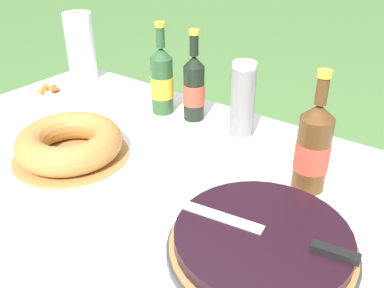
{
  "coord_description": "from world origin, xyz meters",
  "views": [
    {
      "loc": [
        0.53,
        -0.65,
        1.32
      ],
      "look_at": [
        -0.06,
        0.16,
        0.75
      ],
      "focal_mm": 40.0,
      "sensor_mm": 36.0,
      "label": 1
    }
  ],
  "objects_px": {
    "juice_bottle_red": "(194,87)",
    "paper_towel_roll": "(81,47)",
    "serving_knife": "(278,234)",
    "cup_stack": "(242,101)",
    "berry_tart": "(262,243)",
    "cider_bottle_amber": "(313,148)",
    "cider_bottle_green": "(162,80)",
    "snack_plate_right": "(54,91)",
    "bundt_cake": "(70,143)"
  },
  "relations": [
    {
      "from": "cider_bottle_green",
      "to": "snack_plate_right",
      "type": "relative_size",
      "value": 1.57
    },
    {
      "from": "serving_knife",
      "to": "cup_stack",
      "type": "relative_size",
      "value": 1.55
    },
    {
      "from": "cider_bottle_green",
      "to": "juice_bottle_red",
      "type": "xyz_separation_m",
      "value": [
        0.12,
        0.02,
        -0.0
      ]
    },
    {
      "from": "berry_tart",
      "to": "paper_towel_roll",
      "type": "bearing_deg",
      "value": 156.21
    },
    {
      "from": "cup_stack",
      "to": "snack_plate_right",
      "type": "height_order",
      "value": "cup_stack"
    },
    {
      "from": "cup_stack",
      "to": "snack_plate_right",
      "type": "xyz_separation_m",
      "value": [
        -0.74,
        -0.12,
        -0.11
      ]
    },
    {
      "from": "juice_bottle_red",
      "to": "snack_plate_right",
      "type": "xyz_separation_m",
      "value": [
        -0.55,
        -0.14,
        -0.1
      ]
    },
    {
      "from": "cider_bottle_green",
      "to": "paper_towel_roll",
      "type": "height_order",
      "value": "cider_bottle_green"
    },
    {
      "from": "cider_bottle_amber",
      "to": "snack_plate_right",
      "type": "distance_m",
      "value": 1.02
    },
    {
      "from": "cider_bottle_green",
      "to": "juice_bottle_red",
      "type": "bearing_deg",
      "value": 9.51
    },
    {
      "from": "cup_stack",
      "to": "snack_plate_right",
      "type": "bearing_deg",
      "value": -170.97
    },
    {
      "from": "cider_bottle_green",
      "to": "snack_plate_right",
      "type": "distance_m",
      "value": 0.46
    },
    {
      "from": "cider_bottle_green",
      "to": "juice_bottle_red",
      "type": "relative_size",
      "value": 1.03
    },
    {
      "from": "berry_tart",
      "to": "bundt_cake",
      "type": "relative_size",
      "value": 1.2
    },
    {
      "from": "serving_knife",
      "to": "cup_stack",
      "type": "xyz_separation_m",
      "value": [
        -0.32,
        0.41,
        0.06
      ]
    },
    {
      "from": "berry_tart",
      "to": "snack_plate_right",
      "type": "xyz_separation_m",
      "value": [
        -1.04,
        0.29,
        -0.02
      ]
    },
    {
      "from": "bundt_cake",
      "to": "cup_stack",
      "type": "height_order",
      "value": "cup_stack"
    },
    {
      "from": "bundt_cake",
      "to": "juice_bottle_red",
      "type": "bearing_deg",
      "value": 71.86
    },
    {
      "from": "juice_bottle_red",
      "to": "paper_towel_roll",
      "type": "bearing_deg",
      "value": 176.44
    },
    {
      "from": "berry_tart",
      "to": "serving_knife",
      "type": "bearing_deg",
      "value": 8.18
    },
    {
      "from": "bundt_cake",
      "to": "berry_tart",
      "type": "bearing_deg",
      "value": -2.4
    },
    {
      "from": "berry_tart",
      "to": "serving_knife",
      "type": "height_order",
      "value": "serving_knife"
    },
    {
      "from": "bundt_cake",
      "to": "paper_towel_roll",
      "type": "xyz_separation_m",
      "value": [
        -0.45,
        0.45,
        0.09
      ]
    },
    {
      "from": "cider_bottle_amber",
      "to": "snack_plate_right",
      "type": "relative_size",
      "value": 1.59
    },
    {
      "from": "cider_bottle_green",
      "to": "cider_bottle_amber",
      "type": "relative_size",
      "value": 0.99
    },
    {
      "from": "berry_tart",
      "to": "paper_towel_roll",
      "type": "distance_m",
      "value": 1.17
    },
    {
      "from": "bundt_cake",
      "to": "serving_knife",
      "type": "bearing_deg",
      "value": -1.92
    },
    {
      "from": "cup_stack",
      "to": "cider_bottle_amber",
      "type": "relative_size",
      "value": 0.78
    },
    {
      "from": "cup_stack",
      "to": "serving_knife",
      "type": "bearing_deg",
      "value": -51.76
    },
    {
      "from": "serving_knife",
      "to": "bundt_cake",
      "type": "xyz_separation_m",
      "value": [
        -0.65,
        0.02,
        -0.02
      ]
    },
    {
      "from": "berry_tart",
      "to": "snack_plate_right",
      "type": "height_order",
      "value": "berry_tart"
    },
    {
      "from": "juice_bottle_red",
      "to": "paper_towel_roll",
      "type": "xyz_separation_m",
      "value": [
        -0.58,
        0.04,
        0.02
      ]
    },
    {
      "from": "berry_tart",
      "to": "cup_stack",
      "type": "bearing_deg",
      "value": 125.36
    },
    {
      "from": "paper_towel_roll",
      "to": "cider_bottle_green",
      "type": "bearing_deg",
      "value": -6.88
    },
    {
      "from": "cider_bottle_amber",
      "to": "juice_bottle_red",
      "type": "height_order",
      "value": "cider_bottle_amber"
    },
    {
      "from": "cider_bottle_green",
      "to": "juice_bottle_red",
      "type": "height_order",
      "value": "cider_bottle_green"
    },
    {
      "from": "snack_plate_right",
      "to": "cup_stack",
      "type": "bearing_deg",
      "value": 9.03
    },
    {
      "from": "serving_knife",
      "to": "bundt_cake",
      "type": "bearing_deg",
      "value": -10.11
    },
    {
      "from": "serving_knife",
      "to": "juice_bottle_red",
      "type": "distance_m",
      "value": 0.67
    },
    {
      "from": "berry_tart",
      "to": "cup_stack",
      "type": "xyz_separation_m",
      "value": [
        -0.29,
        0.41,
        0.09
      ]
    },
    {
      "from": "cider_bottle_green",
      "to": "cider_bottle_amber",
      "type": "distance_m",
      "value": 0.6
    },
    {
      "from": "berry_tart",
      "to": "bundt_cake",
      "type": "xyz_separation_m",
      "value": [
        -0.62,
        0.03,
        0.02
      ]
    },
    {
      "from": "cider_bottle_amber",
      "to": "paper_towel_roll",
      "type": "bearing_deg",
      "value": 169.72
    },
    {
      "from": "paper_towel_roll",
      "to": "cup_stack",
      "type": "bearing_deg",
      "value": -4.42
    },
    {
      "from": "juice_bottle_red",
      "to": "berry_tart",
      "type": "bearing_deg",
      "value": -41.83
    },
    {
      "from": "serving_knife",
      "to": "cider_bottle_amber",
      "type": "bearing_deg",
      "value": -88.4
    },
    {
      "from": "cider_bottle_green",
      "to": "snack_plate_right",
      "type": "height_order",
      "value": "cider_bottle_green"
    },
    {
      "from": "cup_stack",
      "to": "juice_bottle_red",
      "type": "distance_m",
      "value": 0.2
    },
    {
      "from": "cider_bottle_green",
      "to": "cup_stack",
      "type": "bearing_deg",
      "value": -0.75
    },
    {
      "from": "serving_knife",
      "to": "paper_towel_roll",
      "type": "distance_m",
      "value": 1.19
    }
  ]
}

